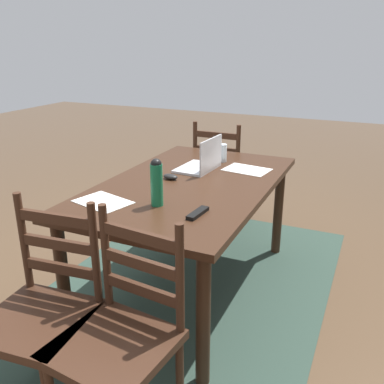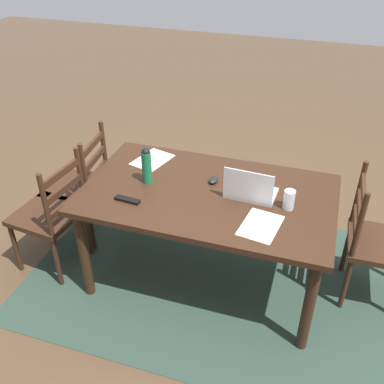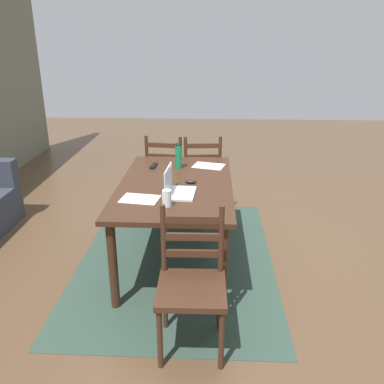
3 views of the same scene
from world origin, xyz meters
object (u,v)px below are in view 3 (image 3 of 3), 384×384
(water_bottle, at_px, (179,155))
(chair_left_near, at_px, (192,284))
(chair_right_far, at_px, (167,174))
(drinking_glass, at_px, (167,198))
(chair_right_near, at_px, (202,175))
(computer_mouse, at_px, (191,181))
(laptop, at_px, (176,187))
(dining_table, at_px, (176,192))
(tv_remote, at_px, (154,166))

(water_bottle, bearing_deg, chair_left_near, -172.55)
(chair_right_far, height_order, drinking_glass, chair_right_far)
(chair_right_near, relative_size, drinking_glass, 7.38)
(chair_right_far, bearing_deg, computer_mouse, -163.30)
(computer_mouse, bearing_deg, laptop, 164.21)
(chair_right_near, distance_m, water_bottle, 0.84)
(dining_table, distance_m, chair_left_near, 1.15)
(chair_left_near, bearing_deg, water_bottle, 7.45)
(dining_table, height_order, computer_mouse, computer_mouse)
(tv_remote, bearing_deg, laptop, 115.95)
(dining_table, bearing_deg, chair_right_near, -10.17)
(chair_right_far, relative_size, laptop, 2.85)
(drinking_glass, bearing_deg, chair_left_near, -159.89)
(chair_right_far, relative_size, drinking_glass, 7.38)
(computer_mouse, bearing_deg, drinking_glass, 169.75)
(water_bottle, height_order, drinking_glass, water_bottle)
(chair_right_near, xyz_separation_m, laptop, (-1.39, 0.18, 0.35))
(chair_right_far, relative_size, computer_mouse, 9.50)
(dining_table, distance_m, drinking_glass, 0.55)
(chair_right_far, distance_m, laptop, 1.45)
(water_bottle, relative_size, computer_mouse, 2.58)
(chair_right_near, relative_size, water_bottle, 3.68)
(water_bottle, distance_m, tv_remote, 0.28)
(tv_remote, bearing_deg, drinking_glass, 108.51)
(chair_right_far, bearing_deg, chair_left_near, -169.92)
(chair_right_near, bearing_deg, chair_right_far, 89.99)
(chair_left_near, height_order, chair_right_far, same)
(dining_table, relative_size, drinking_glass, 12.88)
(drinking_glass, bearing_deg, chair_right_near, -7.67)
(chair_left_near, distance_m, chair_right_far, 2.27)
(dining_table, relative_size, water_bottle, 6.42)
(chair_left_near, bearing_deg, drinking_glass, 20.11)
(dining_table, relative_size, chair_right_far, 1.75)
(dining_table, xyz_separation_m, tv_remote, (0.46, 0.26, 0.10))
(dining_table, relative_size, chair_right_near, 1.75)
(dining_table, height_order, laptop, laptop)
(chair_left_near, xyz_separation_m, drinking_glass, (0.59, 0.22, 0.36))
(drinking_glass, bearing_deg, tv_remote, 13.50)
(chair_left_near, height_order, tv_remote, chair_left_near)
(chair_right_near, distance_m, laptop, 1.44)
(dining_table, height_order, chair_right_far, chair_right_far)
(dining_table, bearing_deg, chair_right_far, 10.20)
(tv_remote, bearing_deg, chair_right_far, -89.95)
(chair_right_far, height_order, tv_remote, chair_right_far)
(dining_table, height_order, tv_remote, tv_remote)
(dining_table, bearing_deg, computer_mouse, -87.87)
(water_bottle, xyz_separation_m, tv_remote, (0.03, 0.25, -0.12))
(tv_remote, bearing_deg, chair_left_near, 111.04)
(water_bottle, distance_m, drinking_glass, 0.96)
(laptop, relative_size, drinking_glass, 2.59)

